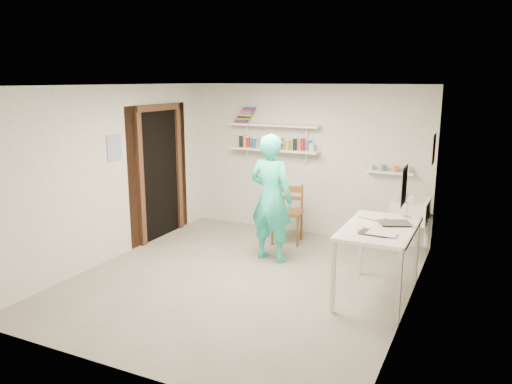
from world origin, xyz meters
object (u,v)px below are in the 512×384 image
at_px(desk_lamp, 408,200).
at_px(wall_clock, 276,174).
at_px(belfast_sink, 410,210).
at_px(wooden_chair, 287,212).
at_px(man, 271,198).
at_px(work_table, 378,262).

bearing_deg(desk_lamp, wall_clock, 169.84).
xyz_separation_m(belfast_sink, desk_lamp, (0.10, -0.99, 0.37)).
bearing_deg(wooden_chair, desk_lamp, -37.00).
relative_size(man, wooden_chair, 1.83).
relative_size(wooden_chair, desk_lamp, 6.05).
bearing_deg(wooden_chair, belfast_sink, -8.72).
distance_m(man, desk_lamp, 1.83).
bearing_deg(work_table, wall_clock, 152.82).
bearing_deg(man, work_table, 166.58).
height_order(belfast_sink, man, man).
height_order(belfast_sink, work_table, work_table).
relative_size(wall_clock, desk_lamp, 1.99).
xyz_separation_m(wall_clock, work_table, (1.64, -0.84, -0.75)).
distance_m(wall_clock, wooden_chair, 0.90).
bearing_deg(belfast_sink, work_table, -94.19).
bearing_deg(wall_clock, desk_lamp, -2.38).
bearing_deg(man, wooden_chair, -76.70).
distance_m(belfast_sink, wooden_chair, 1.81).
height_order(man, desk_lamp, man).
height_order(belfast_sink, desk_lamp, desk_lamp).
relative_size(man, work_table, 1.38).
distance_m(wall_clock, work_table, 1.99).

